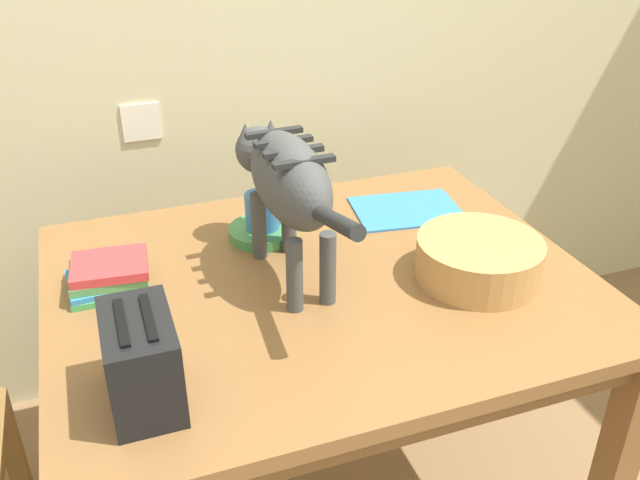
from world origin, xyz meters
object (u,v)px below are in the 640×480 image
(dining_table, at_px, (320,309))
(coffee_mug, at_px, (263,211))
(magazine, at_px, (407,210))
(toaster, at_px, (142,361))
(saucer_bowl, at_px, (263,232))
(wicker_basket, at_px, (479,258))
(book_stack, at_px, (108,275))
(cat, at_px, (286,180))

(dining_table, xyz_separation_m, coffee_mug, (-0.07, 0.24, 0.16))
(magazine, bearing_deg, toaster, -137.96)
(saucer_bowl, relative_size, coffee_mug, 1.35)
(wicker_basket, bearing_deg, toaster, -168.44)
(saucer_bowl, height_order, coffee_mug, coffee_mug)
(coffee_mug, bearing_deg, magazine, 1.27)
(saucer_bowl, relative_size, book_stack, 0.93)
(coffee_mug, height_order, wicker_basket, coffee_mug)
(cat, distance_m, saucer_bowl, 0.29)
(coffee_mug, height_order, magazine, coffee_mug)
(cat, xyz_separation_m, coffee_mug, (-0.00, 0.19, -0.16))
(dining_table, distance_m, wicker_basket, 0.39)
(cat, bearing_deg, saucer_bowl, 90.00)
(book_stack, relative_size, toaster, 0.94)
(wicker_basket, bearing_deg, cat, 157.13)
(dining_table, relative_size, book_stack, 6.53)
(toaster, bearing_deg, wicker_basket, 11.56)
(dining_table, relative_size, magazine, 4.27)
(dining_table, xyz_separation_m, cat, (-0.06, 0.05, 0.32))
(cat, distance_m, book_stack, 0.45)
(dining_table, height_order, book_stack, book_stack)
(dining_table, xyz_separation_m, toaster, (-0.43, -0.28, 0.17))
(coffee_mug, height_order, toaster, toaster)
(cat, bearing_deg, wicker_basket, -25.40)
(cat, xyz_separation_m, magazine, (0.41, 0.20, -0.23))
(cat, bearing_deg, book_stack, 167.48)
(cat, distance_m, coffee_mug, 0.25)
(cat, bearing_deg, toaster, -140.81)
(coffee_mug, xyz_separation_m, magazine, (0.41, 0.01, -0.07))
(coffee_mug, distance_m, wicker_basket, 0.54)
(coffee_mug, relative_size, book_stack, 0.69)
(cat, relative_size, magazine, 2.15)
(saucer_bowl, distance_m, toaster, 0.63)
(dining_table, xyz_separation_m, magazine, (0.34, 0.25, 0.09))
(cat, relative_size, wicker_basket, 2.15)
(book_stack, distance_m, toaster, 0.40)
(dining_table, distance_m, book_stack, 0.49)
(magazine, height_order, book_stack, book_stack)
(magazine, xyz_separation_m, book_stack, (-0.80, -0.13, 0.03))
(wicker_basket, xyz_separation_m, toaster, (-0.77, -0.16, 0.04))
(coffee_mug, bearing_deg, dining_table, -74.43)
(book_stack, xyz_separation_m, wicker_basket, (0.80, -0.24, 0.02))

